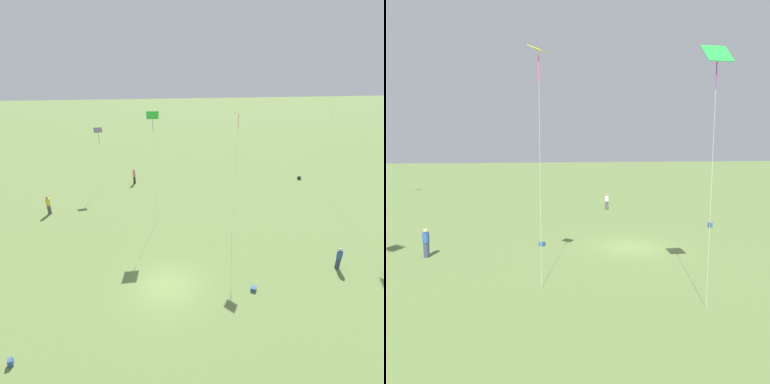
# 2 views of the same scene
# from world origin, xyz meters

# --- Properties ---
(ground_plane) EXTENTS (240.00, 240.00, 0.00)m
(ground_plane) POSITION_xyz_m (0.00, 0.00, 0.00)
(ground_plane) COLOR olive
(person_0) EXTENTS (0.50, 0.50, 1.64)m
(person_0) POSITION_xyz_m (13.87, -1.73, 0.81)
(person_0) COLOR #4C4C51
(person_0) RESTS_ON ground_plane
(person_1) EXTENTS (0.46, 0.46, 1.68)m
(person_1) POSITION_xyz_m (-0.26, 12.22, 0.83)
(person_1) COLOR #333D5B
(person_1) RESTS_ON ground_plane
(kite_4) EXTENTS (0.73, 1.01, 10.07)m
(kite_4) POSITION_xyz_m (-9.11, -0.33, 9.41)
(kite_4) COLOR green
(kite_4) RESTS_ON ground_plane
(kite_5) EXTENTS (0.98, 0.96, 10.49)m
(kite_5) POSITION_xyz_m (-6.04, 5.98, 9.78)
(kite_5) COLOR yellow
(kite_5) RESTS_ON ground_plane
(picnic_bag_0) EXTENTS (0.34, 0.29, 0.37)m
(picnic_bag_0) POSITION_xyz_m (4.61, -7.88, 0.18)
(picnic_bag_0) COLOR #33518C
(picnic_bag_0) RESTS_ON ground_plane
(picnic_bag_2) EXTENTS (0.45, 0.45, 0.24)m
(picnic_bag_2) POSITION_xyz_m (1.16, 5.51, 0.12)
(picnic_bag_2) COLOR #33518C
(picnic_bag_2) RESTS_ON ground_plane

